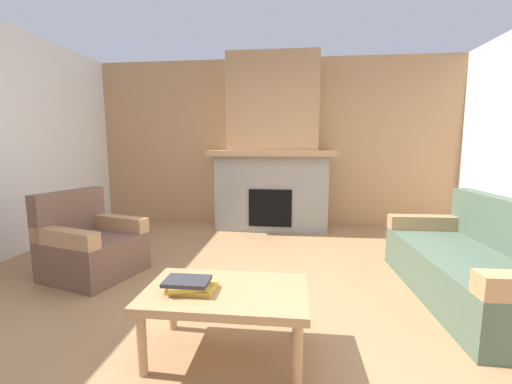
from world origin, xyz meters
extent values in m
plane|color=#9E754C|center=(0.00, 0.00, 0.00)|extent=(9.00, 9.00, 0.00)
cube|color=tan|center=(0.00, 3.00, 1.35)|extent=(6.00, 0.12, 2.70)
cube|color=gray|center=(0.00, 2.59, 0.57)|extent=(1.70, 0.70, 1.15)
cube|color=black|center=(0.00, 2.26, 0.38)|extent=(0.64, 0.08, 0.56)
cube|color=tan|center=(0.00, 2.54, 1.19)|extent=(1.90, 0.82, 0.08)
cube|color=tan|center=(0.00, 2.69, 1.97)|extent=(1.40, 0.50, 1.47)
cube|color=#4C604C|center=(1.83, 0.29, 0.20)|extent=(0.89, 1.82, 0.40)
cube|color=tan|center=(1.81, 1.11, 0.48)|extent=(0.84, 0.18, 0.15)
cube|color=brown|center=(-1.66, 0.43, 0.20)|extent=(0.94, 0.94, 0.40)
cube|color=brown|center=(-1.95, 0.52, 0.62)|extent=(0.35, 0.77, 0.45)
cube|color=tan|center=(-1.74, 0.13, 0.48)|extent=(0.77, 0.35, 0.15)
cube|color=tan|center=(-1.57, 0.73, 0.48)|extent=(0.77, 0.35, 0.15)
cube|color=tan|center=(-0.08, -0.67, 0.41)|extent=(1.00, 0.60, 0.05)
cylinder|color=tan|center=(-0.52, -0.91, 0.19)|extent=(0.06, 0.06, 0.38)
cylinder|color=tan|center=(0.36, -0.91, 0.19)|extent=(0.06, 0.06, 0.38)
cylinder|color=tan|center=(-0.52, -0.43, 0.19)|extent=(0.06, 0.06, 0.38)
cylinder|color=tan|center=(0.36, -0.43, 0.19)|extent=(0.06, 0.06, 0.38)
cube|color=gold|center=(-0.28, -0.71, 0.45)|extent=(0.29, 0.20, 0.03)
cube|color=gold|center=(-0.29, -0.73, 0.47)|extent=(0.26, 0.21, 0.03)
cube|color=#2D2D33|center=(-0.30, -0.73, 0.50)|extent=(0.27, 0.18, 0.02)
camera|label=1|loc=(0.32, -2.54, 1.31)|focal=22.88mm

